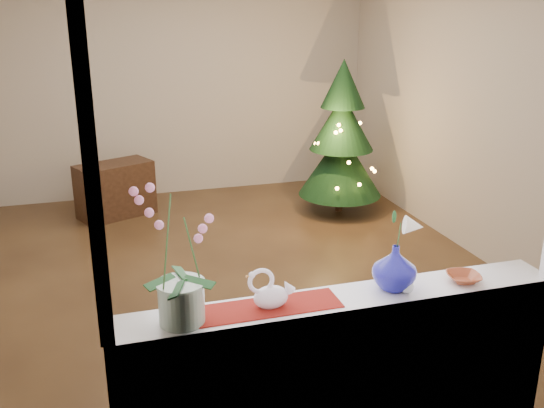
% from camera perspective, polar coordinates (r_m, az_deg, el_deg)
% --- Properties ---
extents(ground, '(5.00, 5.00, 0.00)m').
position_cam_1_polar(ground, '(5.35, -3.74, -6.36)').
color(ground, '#342215').
rests_on(ground, ground).
extents(wall_back, '(4.50, 0.10, 2.70)m').
position_cam_1_polar(wall_back, '(7.37, -8.48, 11.32)').
color(wall_back, '#BDB2A5').
rests_on(wall_back, ground).
extents(wall_front, '(4.50, 0.10, 2.70)m').
position_cam_1_polar(wall_front, '(2.64, 8.09, -1.56)').
color(wall_front, '#BDB2A5').
rests_on(wall_front, ground).
extents(wall_right, '(0.10, 5.00, 2.70)m').
position_cam_1_polar(wall_right, '(5.85, 18.22, 8.78)').
color(wall_right, '#BDB2A5').
rests_on(wall_right, ground).
extents(window_apron, '(2.20, 0.08, 0.88)m').
position_cam_1_polar(window_apron, '(3.10, 6.98, -17.34)').
color(window_apron, white).
rests_on(window_apron, ground).
extents(windowsill, '(2.20, 0.26, 0.04)m').
position_cam_1_polar(windowsill, '(2.93, 6.63, -9.03)').
color(windowsill, white).
rests_on(windowsill, window_apron).
extents(window_frame, '(2.22, 0.06, 1.60)m').
position_cam_1_polar(window_frame, '(2.56, 8.16, 6.03)').
color(window_frame, white).
rests_on(window_frame, windowsill).
extents(runner, '(0.70, 0.20, 0.01)m').
position_cam_1_polar(runner, '(2.80, -0.64, -9.71)').
color(runner, maroon).
rests_on(runner, windowsill).
extents(orchid_pot, '(0.22, 0.22, 0.63)m').
position_cam_1_polar(orchid_pot, '(2.58, -8.75, -4.77)').
color(orchid_pot, silver).
rests_on(orchid_pot, windowsill).
extents(swan, '(0.24, 0.16, 0.19)m').
position_cam_1_polar(swan, '(2.76, -0.10, -7.97)').
color(swan, white).
rests_on(swan, windowsill).
extents(blue_vase, '(0.30, 0.30, 0.26)m').
position_cam_1_polar(blue_vase, '(2.98, 11.49, -5.58)').
color(blue_vase, navy).
rests_on(blue_vase, windowsill).
extents(lily, '(0.14, 0.08, 0.19)m').
position_cam_1_polar(lily, '(2.90, 11.77, -1.53)').
color(lily, white).
rests_on(lily, blue_vase).
extents(paperweight, '(0.08, 0.08, 0.07)m').
position_cam_1_polar(paperweight, '(2.99, 12.54, -7.55)').
color(paperweight, white).
rests_on(paperweight, windowsill).
extents(amber_dish, '(0.17, 0.17, 0.04)m').
position_cam_1_polar(amber_dish, '(3.19, 17.58, -6.68)').
color(amber_dish, brown).
rests_on(amber_dish, windowsill).
extents(xmas_tree, '(1.11, 1.11, 1.68)m').
position_cam_1_polar(xmas_tree, '(6.68, 6.56, 6.24)').
color(xmas_tree, black).
rests_on(xmas_tree, ground).
extents(side_table, '(0.88, 0.68, 0.59)m').
position_cam_1_polar(side_table, '(6.83, -14.54, 1.31)').
color(side_table, black).
rests_on(side_table, ground).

